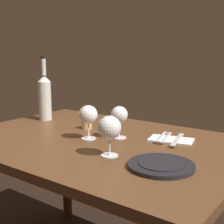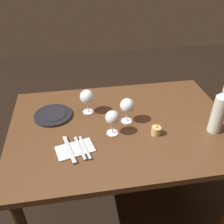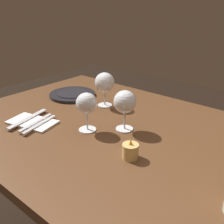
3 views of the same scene
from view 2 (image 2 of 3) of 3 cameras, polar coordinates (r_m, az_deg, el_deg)
ground_plane at (r=2.00m, az=1.79°, el=-19.73°), size 6.00×6.00×0.00m
dining_table at (r=1.52m, az=2.24°, el=-5.44°), size 1.30×0.90×0.74m
wine_glass_left at (r=1.50m, az=-5.75°, el=3.40°), size 0.09×0.09×0.16m
wine_glass_right at (r=1.42m, az=3.54°, el=1.40°), size 0.08×0.08×0.16m
wine_glass_centre at (r=1.33m, az=0.09°, el=-1.42°), size 0.08×0.08×0.15m
wine_bottle at (r=1.45m, az=23.45°, el=0.33°), size 0.07×0.07×0.36m
votive_candle at (r=1.39m, az=10.10°, el=-4.29°), size 0.05×0.05×0.07m
dinner_plate at (r=1.56m, az=-13.38°, el=-0.68°), size 0.23×0.23×0.02m
folded_napkin at (r=1.30m, az=-8.48°, el=-8.47°), size 0.21×0.15×0.01m
fork_inner at (r=1.30m, az=-7.39°, el=-8.16°), size 0.06×0.18×0.00m
fork_outer at (r=1.30m, az=-6.29°, el=-8.06°), size 0.06×0.18×0.00m
table_knife at (r=1.30m, az=-9.83°, el=-8.38°), size 0.07×0.21×0.00m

